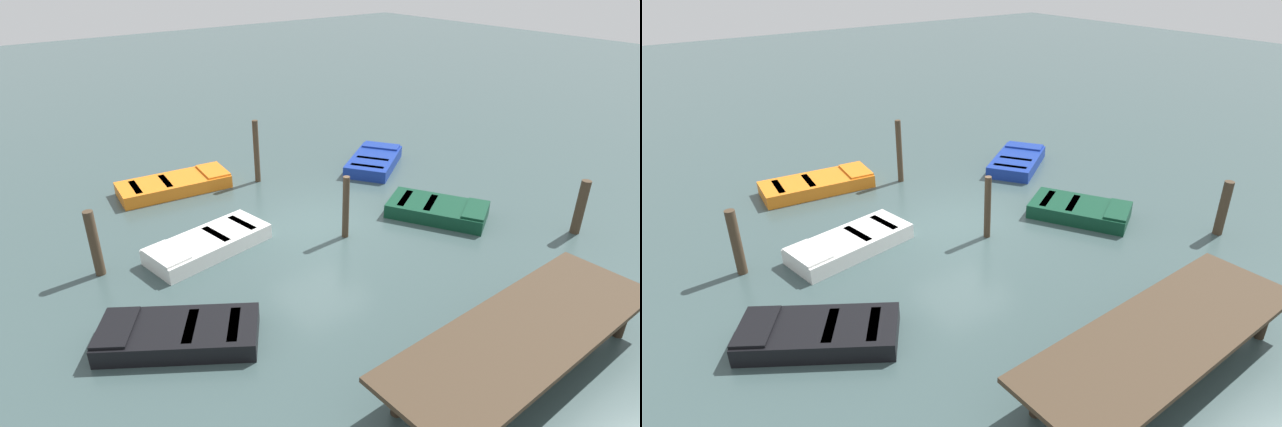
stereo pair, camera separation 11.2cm
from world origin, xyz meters
TOP-DOWN VIEW (x-y plane):
  - ground_plane at (0.00, 0.00)m, footprint 80.00×80.00m
  - dock_segment at (0.52, 6.76)m, footprint 6.20×2.10m
  - rowboat_blue at (-4.18, -2.39)m, footprint 3.11×2.76m
  - rowboat_orange at (2.33, -4.65)m, footprint 3.53×1.77m
  - rowboat_white at (3.16, -0.56)m, footprint 3.30×1.83m
  - rowboat_dark_green at (-3.05, 1.62)m, footprint 2.64×3.12m
  - rowboat_black at (5.18, 2.30)m, footprint 3.29×2.79m
  - mooring_piling_mid_left at (-5.32, 4.53)m, footprint 0.25×0.25m
  - mooring_piling_near_right at (-0.14, 0.94)m, footprint 0.18×0.18m
  - mooring_piling_center at (-0.19, -3.72)m, footprint 0.18×0.18m
  - mooring_piling_near_left at (5.70, -1.13)m, footprint 0.23×0.23m

SIDE VIEW (x-z plane):
  - ground_plane at x=0.00m, z-range 0.00..0.00m
  - rowboat_orange at x=2.33m, z-range -0.01..0.45m
  - rowboat_white at x=3.16m, z-range -0.01..0.45m
  - rowboat_black at x=5.18m, z-range -0.01..0.45m
  - rowboat_blue at x=-4.18m, z-range -0.01..0.45m
  - rowboat_dark_green at x=-3.05m, z-range -0.01..0.45m
  - mooring_piling_mid_left at x=-5.32m, z-range 0.00..1.54m
  - mooring_piling_near_left at x=5.70m, z-range 0.00..1.67m
  - dock_segment at x=0.52m, z-range 0.38..1.33m
  - mooring_piling_near_right at x=-0.14m, z-range 0.00..1.74m
  - mooring_piling_center at x=-0.19m, z-range 0.00..2.09m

